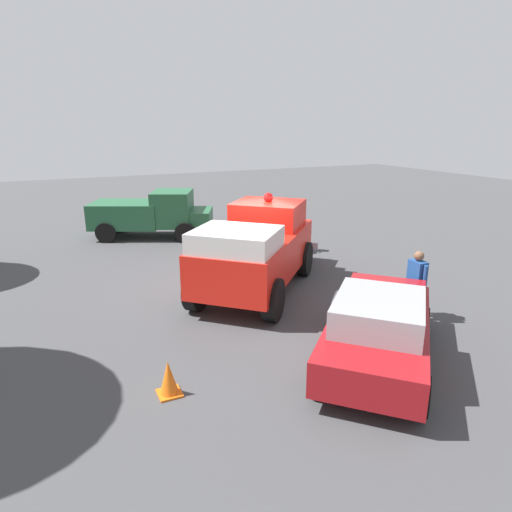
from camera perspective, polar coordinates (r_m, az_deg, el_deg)
The scene contains 9 objects.
ground_plane at distance 13.11m, azimuth -0.56°, elevation -3.48°, with size 60.00×60.00×0.00m, color #424244.
vintage_fire_truck at distance 12.39m, azimuth 0.34°, elevation 1.13°, with size 5.81×5.67×2.59m.
classic_hot_rod at distance 9.02m, azimuth 15.46°, elevation -8.68°, with size 4.37×4.41×1.46m.
parked_pickup at distance 18.70m, azimuth -13.26°, elevation 5.35°, with size 3.68×5.11×1.90m.
lawn_chair_near_truck at distance 16.39m, azimuth 6.03°, elevation 2.71°, with size 0.69×0.69×1.02m.
lawn_chair_by_car at distance 16.21m, azimuth 1.96°, elevation 2.64°, with size 0.69×0.69×1.02m.
spectator_seated at distance 16.24m, azimuth 5.94°, elevation 2.97°, with size 0.64×0.64×1.29m.
spectator_standing at distance 11.16m, azimuth 19.87°, elevation -2.92°, with size 0.65×0.29×1.68m.
traffic_cone at distance 8.06m, azimuth -11.14°, elevation -15.15°, with size 0.40×0.40×0.64m.
Camera 1 is at (-11.16, 5.19, 4.51)m, focal length 31.21 mm.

